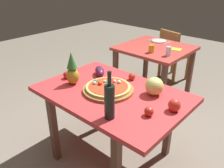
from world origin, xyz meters
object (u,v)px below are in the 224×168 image
at_px(tomato_by_bottle, 149,111).
at_px(tomato_at_corner, 132,77).
at_px(pizza, 108,87).
at_px(knife_utensil, 167,43).
at_px(wine_bottle, 109,101).
at_px(drinking_glass_juice, 151,49).
at_px(drinking_glass_water, 168,51).
at_px(napkin_folded, 176,49).
at_px(melon, 154,86).
at_px(tomato_beside_pepper, 67,75).
at_px(pineapple_left, 72,70).
at_px(background_table, 155,54).
at_px(bell_pepper, 174,105).
at_px(eggplant, 100,71).
at_px(dinner_plate, 159,41).
at_px(display_table, 112,100).
at_px(fork_utensil, 151,40).
at_px(pizza_board, 108,90).
at_px(dining_chair, 172,52).

height_order(tomato_by_bottle, tomato_at_corner, tomato_by_bottle).
relative_size(pizza, knife_utensil, 2.23).
bearing_deg(wine_bottle, drinking_glass_juice, 112.19).
bearing_deg(wine_bottle, drinking_glass_water, 103.81).
xyz_separation_m(wine_bottle, napkin_folded, (-0.42, 1.80, -0.14)).
relative_size(melon, drinking_glass_water, 1.35).
relative_size(pizza, tomato_beside_pepper, 5.55).
bearing_deg(tomato_by_bottle, pineapple_left, -178.21).
xyz_separation_m(background_table, bell_pepper, (0.99, -1.31, 0.16)).
bearing_deg(background_table, knife_utensil, 83.07).
height_order(eggplant, drinking_glass_water, drinking_glass_water).
bearing_deg(dinner_plate, background_table, -68.61).
distance_m(display_table, tomato_by_bottle, 0.48).
relative_size(background_table, fork_utensil, 5.19).
distance_m(melon, tomato_at_corner, 0.35).
relative_size(bell_pepper, tomato_by_bottle, 1.46).
bearing_deg(tomato_beside_pepper, pineapple_left, -14.87).
xyz_separation_m(pizza_board, melon, (0.34, 0.22, 0.07)).
relative_size(dining_chair, dinner_plate, 3.86).
relative_size(background_table, knife_utensil, 5.19).
relative_size(melon, eggplant, 0.79).
bearing_deg(bell_pepper, napkin_folded, 117.25).
bearing_deg(knife_utensil, pizza_board, -76.21).
distance_m(pizza, tomato_beside_pepper, 0.49).
bearing_deg(pizza_board, knife_utensil, 102.22).
relative_size(tomato_at_corner, drinking_glass_juice, 0.67).
bearing_deg(background_table, tomato_beside_pepper, -93.45).
xyz_separation_m(wine_bottle, bell_pepper, (0.31, 0.40, -0.09)).
distance_m(display_table, knife_utensil, 1.72).
bearing_deg(dinner_plate, wine_bottle, -68.16).
xyz_separation_m(pizza, fork_utensil, (-0.64, 1.68, -0.04)).
bearing_deg(tomato_by_bottle, pizza, 169.43).
distance_m(background_table, pineapple_left, 1.54).
relative_size(pineapple_left, knife_utensil, 1.74).
height_order(drinking_glass_water, napkin_folded, drinking_glass_water).
height_order(tomato_at_corner, fork_utensil, tomato_at_corner).
bearing_deg(pizza, pizza_board, -54.39).
relative_size(bell_pepper, knife_utensil, 0.59).
height_order(tomato_by_bottle, napkin_folded, tomato_by_bottle).
bearing_deg(display_table, napkin_folded, 96.20).
distance_m(melon, tomato_by_bottle, 0.34).
bearing_deg(drinking_glass_juice, dining_chair, 99.87).
relative_size(dining_chair, drinking_glass_juice, 8.39).
relative_size(pizza_board, melon, 2.88).
distance_m(pineapple_left, knife_utensil, 1.80).
xyz_separation_m(pizza, tomato_beside_pepper, (-0.48, -0.08, -0.00)).
bearing_deg(drinking_glass_water, dinner_plate, 131.42).
xyz_separation_m(tomato_beside_pepper, tomato_at_corner, (0.50, 0.40, -0.00)).
relative_size(dinner_plate, napkin_folded, 1.57).
distance_m(melon, knife_utensil, 1.63).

